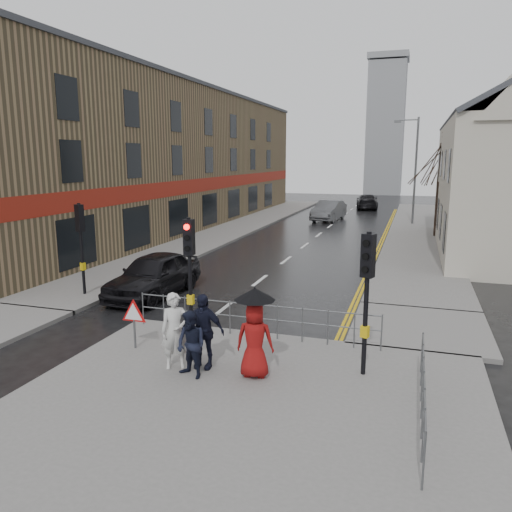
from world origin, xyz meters
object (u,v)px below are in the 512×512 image
Objects in this scene: pedestrian_b at (191,345)px; pedestrian_with_umbrella at (255,330)px; car_parked at (154,275)px; pedestrian_d at (203,331)px; pedestrian_a at (175,331)px; car_mid at (329,211)px.

pedestrian_with_umbrella is at bearing 40.26° from pedestrian_b.
pedestrian_with_umbrella is at bearing -42.27° from car_parked.
pedestrian_with_umbrella is 1.15× the size of pedestrian_d.
car_parked is (-5.92, 5.90, -0.46)m from pedestrian_with_umbrella.
pedestrian_d reaches higher than pedestrian_b.
pedestrian_a reaches higher than car_parked.
pedestrian_d is 30.91m from car_mid.
car_parked is at bearing 126.42° from pedestrian_d.
pedestrian_d is (-1.36, 0.12, -0.22)m from pedestrian_with_umbrella.
pedestrian_a is 0.66m from pedestrian_d.
pedestrian_a is 0.39× the size of car_parked.
pedestrian_with_umbrella is 31.16m from car_mid.
pedestrian_a reaches higher than pedestrian_d.
pedestrian_d is at bearing -9.78° from pedestrian_a.
pedestrian_with_umbrella is 0.44× the size of car_parked.
pedestrian_a is 0.88× the size of pedestrian_with_umbrella.
car_parked is (-3.94, 6.01, -0.25)m from pedestrian_a.
pedestrian_with_umbrella is at bearing -26.81° from pedestrian_a.
car_mid is (-3.51, 30.96, -0.45)m from pedestrian_with_umbrella.
pedestrian_b is 0.74× the size of pedestrian_with_umbrella.
pedestrian_d is at bearing -49.09° from car_parked.
pedestrian_with_umbrella is 0.42× the size of car_mid.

